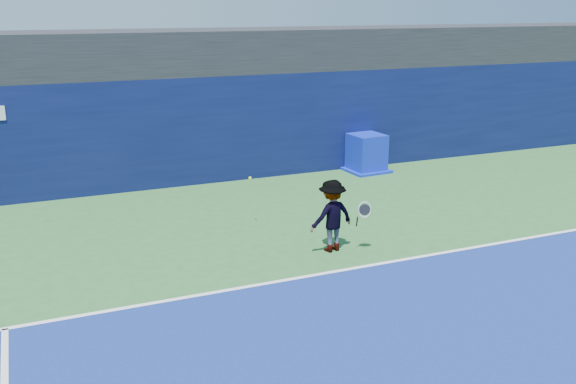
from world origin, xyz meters
The scene contains 7 objects.
ground centered at (0.00, 0.00, 0.00)m, with size 80.00×80.00×0.00m, color #2D652D.
baseline centered at (0.00, 3.00, 0.01)m, with size 24.00×0.10×0.01m, color white.
stadium_band centered at (0.00, 11.50, 3.60)m, with size 36.00×3.00×1.20m, color black.
back_wall_assembly centered at (0.00, 10.50, 1.50)m, with size 36.00×1.03×3.00m.
equipment_cart centered at (5.15, 9.52, 0.52)m, with size 1.28×1.28×1.14m.
tennis_player centered at (1.24, 4.04, 0.75)m, with size 1.25×0.73×1.51m.
tennis_ball centered at (0.22, 6.15, 1.13)m, with size 0.07×0.07×0.07m.
Camera 1 is at (-4.40, -7.07, 4.91)m, focal length 40.00 mm.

